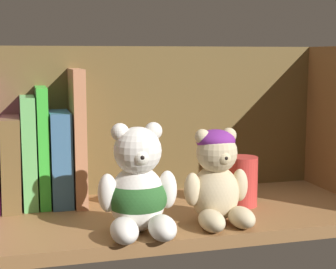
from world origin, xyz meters
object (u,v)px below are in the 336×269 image
object	(u,v)px
book_3	(11,161)
book_6	(60,157)
book_4	(29,151)
teddy_bear_smaller	(217,179)
pillar_candle	(242,181)
book_7	(77,136)
teddy_bear_larger	(138,190)
book_5	(42,146)

from	to	relation	value
book_3	book_6	xyz separation A→B (cm)	(8.10, 0.00, 0.34)
book_4	book_3	bearing A→B (deg)	180.00
teddy_bear_smaller	pillar_candle	distance (cm)	11.54
book_4	book_7	size ratio (longest dim) A/B	0.81
book_6	book_7	distance (cm)	4.65
book_4	book_7	distance (cm)	8.43
book_4	teddy_bear_larger	size ratio (longest dim) A/B	1.17
book_6	book_5	bearing A→B (deg)	180.00
book_4	book_6	size ratio (longest dim) A/B	1.17
book_5	book_7	xyz separation A→B (cm)	(5.83, 0.00, 1.48)
book_3	teddy_bear_larger	xyz separation A→B (cm)	(17.60, -19.70, -1.38)
book_5	book_7	bearing A→B (deg)	0.00
book_7	teddy_bear_smaller	distance (cm)	26.98
book_4	teddy_bear_larger	world-z (taller)	book_4
book_7	book_3	bearing A→B (deg)	180.00
book_6	book_7	bearing A→B (deg)	0.00
book_5	book_6	xyz separation A→B (cm)	(2.86, 0.00, -2.10)
book_6	teddy_bear_larger	distance (cm)	21.94
teddy_bear_larger	pillar_candle	world-z (taller)	teddy_bear_larger
book_3	teddy_bear_smaller	xyz separation A→B (cm)	(30.12, -18.51, -0.78)
teddy_bear_smaller	pillar_candle	world-z (taller)	teddy_bear_smaller
pillar_candle	book_4	bearing A→B (deg)	163.55
book_6	book_7	world-z (taller)	book_7
book_3	book_4	size ratio (longest dim) A/B	0.82
book_3	pillar_candle	world-z (taller)	book_3
book_4	teddy_bear_larger	bearing A→B (deg)	-53.35
book_7	pillar_candle	size ratio (longest dim) A/B	2.75
book_3	book_4	xyz separation A→B (cm)	(2.94, 0.00, 1.67)
book_6	book_4	bearing A→B (deg)	180.00
book_7	pillar_candle	distance (cm)	29.53
book_4	book_5	bearing A→B (deg)	0.00
book_4	teddy_bear_smaller	xyz separation A→B (cm)	(27.18, -18.51, -2.45)
book_3	teddy_bear_larger	world-z (taller)	teddy_bear_larger
book_5	teddy_bear_larger	xyz separation A→B (cm)	(12.36, -19.70, -3.83)
book_7	pillar_candle	world-z (taller)	book_7
book_4	pillar_candle	world-z (taller)	book_4
book_7	pillar_candle	bearing A→B (deg)	-21.07
book_4	teddy_bear_smaller	size ratio (longest dim) A/B	1.29
book_6	teddy_bear_smaller	size ratio (longest dim) A/B	1.10
book_3	pillar_candle	xyz separation A→B (cm)	(37.75, -10.28, -3.43)
pillar_candle	teddy_bear_smaller	bearing A→B (deg)	-132.83
book_6	teddy_bear_smaller	bearing A→B (deg)	-40.05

